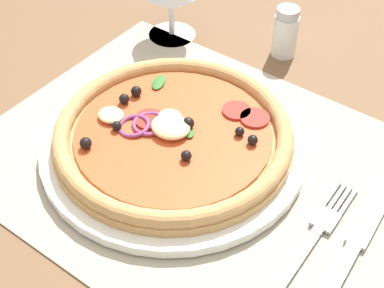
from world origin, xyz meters
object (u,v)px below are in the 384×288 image
at_px(fork, 314,236).
at_px(pepper_shaker, 285,32).
at_px(pizza, 175,132).
at_px(plate, 176,143).
at_px(knife, 362,232).

height_order(fork, pepper_shaker, pepper_shaker).
bearing_deg(pepper_shaker, pizza, -90.98).
distance_m(plate, fork, 0.18).
bearing_deg(pizza, plate, -3.98).
bearing_deg(pepper_shaker, plate, -90.85).
bearing_deg(knife, fork, 129.12).
bearing_deg(plate, knife, 3.08).
bearing_deg(fork, plate, 82.33).
height_order(fork, knife, knife).
bearing_deg(knife, plate, 89.72).
distance_m(pizza, fork, 0.18).
distance_m(pizza, knife, 0.21).
bearing_deg(pizza, pepper_shaker, 89.02).
bearing_deg(knife, pizza, 89.71).
height_order(plate, pepper_shaker, pepper_shaker).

